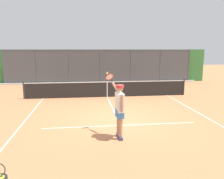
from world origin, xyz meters
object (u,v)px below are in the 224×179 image
tennis_player (119,107)px  tennis_ball_near_net (186,111)px  tennis_ball_mid_court (124,105)px  tennis_ball_near_baseline (144,103)px

tennis_player → tennis_ball_near_net: tennis_player is taller
tennis_ball_mid_court → tennis_ball_near_net: 3.08m
tennis_ball_mid_court → tennis_player: bearing=77.7°
tennis_player → tennis_ball_mid_court: bearing=-16.4°
tennis_ball_near_baseline → tennis_ball_mid_court: 1.17m
tennis_player → tennis_ball_near_net: bearing=-57.3°
tennis_player → tennis_ball_near_baseline: (-2.06, -4.57, -1.04)m
tennis_ball_near_net → tennis_ball_near_baseline: bearing=-51.6°
tennis_ball_near_net → tennis_ball_mid_court: bearing=-31.3°
tennis_ball_near_baseline → tennis_ball_near_net: 2.42m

